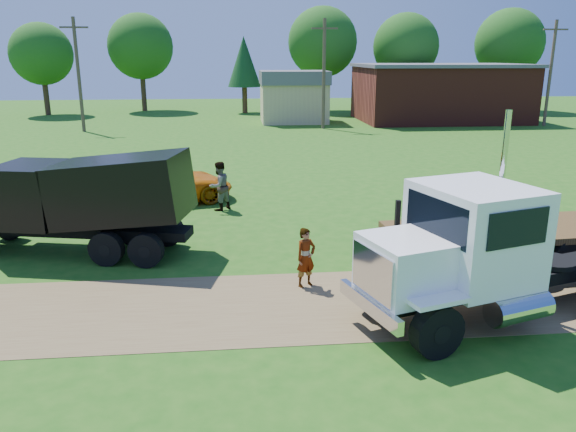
{
  "coord_description": "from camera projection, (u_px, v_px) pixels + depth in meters",
  "views": [
    {
      "loc": [
        -1.74,
        -12.99,
        6.12
      ],
      "look_at": [
        -0.21,
        2.63,
        1.6
      ],
      "focal_mm": 35.0,
      "sensor_mm": 36.0,
      "label": 1
    }
  ],
  "objects": [
    {
      "name": "ground",
      "position": [
        306.0,
        304.0,
        14.28
      ],
      "size": [
        140.0,
        140.0,
        0.0
      ],
      "primitive_type": "plane",
      "color": "#1E5412",
      "rests_on": "ground"
    },
    {
      "name": "dirt_track",
      "position": [
        306.0,
        304.0,
        14.27
      ],
      "size": [
        120.0,
        4.2,
        0.01
      ],
      "primitive_type": "cube",
      "color": "brown",
      "rests_on": "ground"
    },
    {
      "name": "white_semi_tractor",
      "position": [
        476.0,
        254.0,
        13.04
      ],
      "size": [
        8.24,
        4.75,
        4.88
      ],
      "rotation": [
        0.0,
        0.0,
        0.3
      ],
      "color": "black",
      "rests_on": "ground"
    },
    {
      "name": "black_dump_truck",
      "position": [
        80.0,
        198.0,
        17.54
      ],
      "size": [
        7.76,
        3.78,
        3.29
      ],
      "rotation": [
        0.0,
        0.0,
        -0.21
      ],
      "color": "black",
      "rests_on": "ground"
    },
    {
      "name": "orange_pickup",
      "position": [
        167.0,
        185.0,
        23.98
      ],
      "size": [
        6.05,
        4.06,
        1.54
      ],
      "primitive_type": "imported",
      "rotation": [
        0.0,
        0.0,
        1.87
      ],
      "color": "#CD6B09",
      "rests_on": "ground"
    },
    {
      "name": "flatbed_trailer",
      "position": [
        529.0,
        235.0,
        16.77
      ],
      "size": [
        8.7,
        3.18,
        2.19
      ],
      "rotation": [
        0.0,
        0.0,
        0.07
      ],
      "color": "#3E2B13",
      "rests_on": "ground"
    },
    {
      "name": "spectator_a",
      "position": [
        306.0,
        258.0,
        15.2
      ],
      "size": [
        0.72,
        0.64,
        1.66
      ],
      "primitive_type": "imported",
      "rotation": [
        0.0,
        0.0,
        0.52
      ],
      "color": "#999999",
      "rests_on": "ground"
    },
    {
      "name": "spectator_b",
      "position": [
        219.0,
        186.0,
        22.72
      ],
      "size": [
        1.22,
        1.21,
        1.99
      ],
      "primitive_type": "imported",
      "rotation": [
        0.0,
        0.0,
        3.9
      ],
      "color": "#999999",
      "rests_on": "ground"
    },
    {
      "name": "brick_building",
      "position": [
        439.0,
        92.0,
        53.48
      ],
      "size": [
        15.4,
        10.4,
        5.3
      ],
      "color": "maroon",
      "rests_on": "ground"
    },
    {
      "name": "tan_shed",
      "position": [
        294.0,
        96.0,
        52.23
      ],
      "size": [
        6.2,
        5.4,
        4.7
      ],
      "color": "tan",
      "rests_on": "ground"
    },
    {
      "name": "utility_poles",
      "position": [
        324.0,
        72.0,
        47.01
      ],
      "size": [
        42.2,
        0.28,
        9.0
      ],
      "color": "#453427",
      "rests_on": "ground"
    },
    {
      "name": "tree_row",
      "position": [
        307.0,
        46.0,
        60.95
      ],
      "size": [
        56.94,
        11.0,
        11.23
      ],
      "color": "#311D14",
      "rests_on": "ground"
    }
  ]
}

